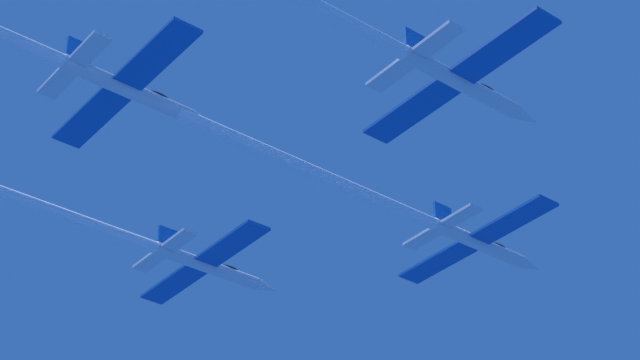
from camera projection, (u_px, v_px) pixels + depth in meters
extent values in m
cylinder|color=silver|center=(479.00, 244.00, 112.76)|extent=(1.30, 11.82, 1.30)
cone|color=silver|center=(531.00, 266.00, 116.49)|extent=(1.27, 2.60, 1.27)
ellipsoid|color=black|center=(498.00, 247.00, 114.41)|extent=(0.91, 2.36, 0.65)
cube|color=#0F51B2|center=(438.00, 262.00, 115.84)|extent=(8.98, 2.60, 0.28)
cube|color=#0F51B2|center=(513.00, 220.00, 109.07)|extent=(8.98, 2.60, 0.28)
cube|color=#0F51B2|center=(442.00, 214.00, 111.19)|extent=(0.34, 2.13, 1.89)
cube|color=silver|center=(422.00, 239.00, 111.95)|extent=(4.04, 1.56, 0.28)
cube|color=silver|center=(461.00, 216.00, 108.44)|extent=(4.04, 1.56, 0.28)
cylinder|color=white|center=(315.00, 173.00, 102.34)|extent=(1.17, 28.48, 1.17)
cylinder|color=silver|center=(207.00, 266.00, 114.88)|extent=(1.30, 11.82, 1.30)
cone|color=silver|center=(267.00, 287.00, 118.61)|extent=(1.27, 2.60, 1.27)
ellipsoid|color=black|center=(229.00, 269.00, 116.53)|extent=(0.91, 2.36, 0.65)
cube|color=#0F51B2|center=(174.00, 284.00, 117.96)|extent=(8.98, 2.60, 0.28)
cube|color=#0F51B2|center=(232.00, 244.00, 111.19)|extent=(8.98, 2.60, 0.28)
cube|color=#0F51B2|center=(167.00, 237.00, 113.31)|extent=(0.34, 2.13, 1.89)
cube|color=silver|center=(150.00, 261.00, 114.07)|extent=(4.04, 1.56, 0.28)
cube|color=silver|center=(179.00, 240.00, 110.55)|extent=(4.04, 1.56, 0.28)
cylinder|color=silver|center=(461.00, 83.00, 90.06)|extent=(1.30, 11.82, 1.30)
cone|color=silver|center=(526.00, 117.00, 93.79)|extent=(1.27, 2.60, 1.27)
ellipsoid|color=black|center=(485.00, 90.00, 91.71)|extent=(0.91, 2.36, 0.65)
cube|color=#0F51B2|center=(411.00, 111.00, 93.14)|extent=(8.98, 2.60, 0.28)
cube|color=#0F51B2|center=(504.00, 46.00, 86.37)|extent=(8.98, 2.60, 0.28)
cube|color=#0F51B2|center=(415.00, 43.00, 88.49)|extent=(0.34, 2.13, 1.89)
cube|color=silver|center=(390.00, 75.00, 89.25)|extent=(4.04, 1.56, 0.28)
cube|color=silver|center=(438.00, 40.00, 85.73)|extent=(4.04, 1.56, 0.28)
cylinder|color=silver|center=(129.00, 90.00, 93.03)|extent=(1.30, 11.82, 1.30)
cone|color=silver|center=(205.00, 123.00, 96.76)|extent=(1.27, 2.60, 1.27)
ellipsoid|color=black|center=(158.00, 97.00, 94.68)|extent=(0.91, 2.36, 0.65)
cube|color=#0F51B2|center=(91.00, 118.00, 96.11)|extent=(8.98, 2.60, 0.28)
cube|color=#0F51B2|center=(157.00, 55.00, 89.34)|extent=(8.98, 2.60, 0.28)
cube|color=#0F51B2|center=(79.00, 51.00, 91.46)|extent=(0.34, 2.13, 1.89)
cube|color=silver|center=(57.00, 83.00, 92.22)|extent=(4.04, 1.56, 0.28)
cube|color=silver|center=(90.00, 49.00, 88.70)|extent=(4.04, 1.56, 0.28)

